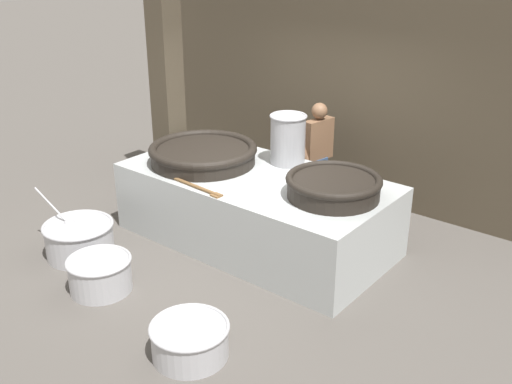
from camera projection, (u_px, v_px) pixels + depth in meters
ground_plane at (256, 240)px, 7.71m from camera, size 60.00×60.00×0.00m
back_wall at (350, 75)px, 8.54m from camera, size 6.77×0.24×3.56m
support_pillar at (166, 74)px, 8.61m from camera, size 0.36×0.36×3.56m
hearth_platform at (256, 208)px, 7.53m from camera, size 3.38×1.69×0.90m
giant_wok_near at (203, 153)px, 7.69m from camera, size 1.40×1.40×0.25m
giant_wok_far at (334, 186)px, 6.69m from camera, size 1.08×1.08×0.25m
stock_pot at (288, 139)px, 7.62m from camera, size 0.48×0.48×0.64m
stirring_paddle at (191, 184)px, 7.03m from camera, size 1.12×0.15×0.04m
cook at (317, 153)px, 8.25m from camera, size 0.41×0.60×1.56m
prep_bowl_vegetables at (79, 238)px, 7.27m from camera, size 1.10×0.85×0.76m
prep_bowl_meat at (190, 339)px, 5.54m from camera, size 0.75×0.75×0.33m
prep_bowl_extra at (100, 273)px, 6.56m from camera, size 0.71×0.71×0.38m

